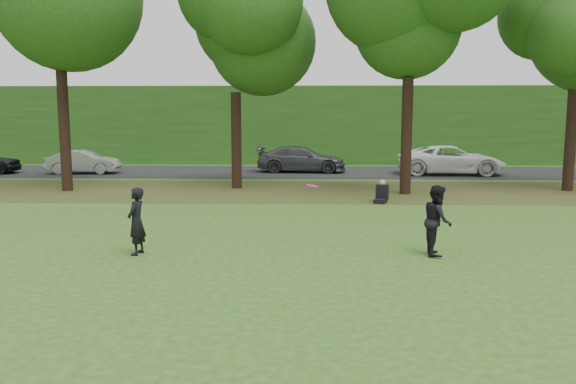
# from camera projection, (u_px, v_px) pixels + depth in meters

# --- Properties ---
(ground) EXTENTS (120.00, 120.00, 0.00)m
(ground) POSITION_uv_depth(u_px,v_px,m) (306.00, 283.00, 10.56)
(ground) COLOR #234E18
(ground) RESTS_ON ground
(leaf_litter) EXTENTS (60.00, 7.00, 0.01)m
(leaf_litter) POSITION_uv_depth(u_px,v_px,m) (306.00, 191.00, 23.43)
(leaf_litter) COLOR #4F411C
(leaf_litter) RESTS_ON ground
(street) EXTENTS (70.00, 7.00, 0.02)m
(street) POSITION_uv_depth(u_px,v_px,m) (306.00, 172.00, 31.35)
(street) COLOR black
(street) RESTS_ON ground
(far_hedge) EXTENTS (70.00, 3.00, 5.00)m
(far_hedge) POSITION_uv_depth(u_px,v_px,m) (306.00, 125.00, 36.96)
(far_hedge) COLOR #225016
(far_hedge) RESTS_ON ground
(player_left) EXTENTS (0.44, 0.61, 1.53)m
(player_left) POSITION_uv_depth(u_px,v_px,m) (136.00, 221.00, 12.65)
(player_left) COLOR black
(player_left) RESTS_ON ground
(player_right) EXTENTS (0.68, 0.83, 1.60)m
(player_right) POSITION_uv_depth(u_px,v_px,m) (437.00, 220.00, 12.61)
(player_right) COLOR black
(player_right) RESTS_ON ground
(parked_cars) EXTENTS (39.76, 3.66, 1.54)m
(parked_cars) POSITION_uv_depth(u_px,v_px,m) (347.00, 160.00, 30.20)
(parked_cars) COLOR black
(parked_cars) RESTS_ON street
(frisbee) EXTENTS (0.38, 0.38, 0.08)m
(frisbee) POSITION_uv_depth(u_px,v_px,m) (312.00, 186.00, 12.18)
(frisbee) COLOR #F61491
(frisbee) RESTS_ON ground
(seated_person) EXTENTS (0.63, 0.83, 0.83)m
(seated_person) POSITION_uv_depth(u_px,v_px,m) (382.00, 194.00, 20.34)
(seated_person) COLOR black
(seated_person) RESTS_ON ground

